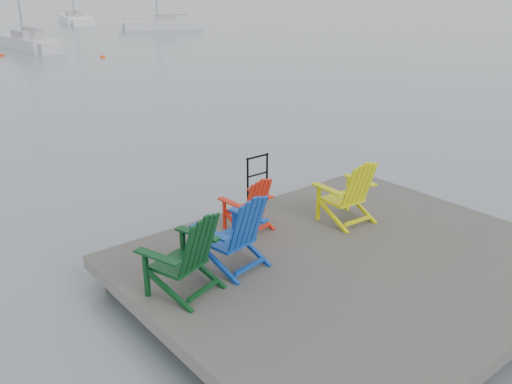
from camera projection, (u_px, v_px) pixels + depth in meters
ground at (349, 287)px, 8.02m from camera, size 400.00×400.00×0.00m
dock at (350, 267)px, 7.89m from camera, size 6.00×5.00×1.40m
handrail at (257, 175)px, 9.56m from camera, size 0.48×0.04×0.90m
chair_green at (186, 253)px, 6.76m from camera, size 1.05×1.00×1.12m
chair_blue at (236, 231)px, 7.36m from camera, size 0.98×0.92×1.11m
chair_red at (250, 203)px, 8.55m from camera, size 0.75×0.70×0.91m
chair_yellow at (349, 191)px, 8.81m from camera, size 0.90×0.84×1.09m
sailboat_near at (27, 43)px, 36.40m from camera, size 2.36×7.72×10.64m
sailboat_mid at (76, 19)px, 59.59m from camera, size 5.08×10.35×13.62m
sailboat_far at (162, 26)px, 50.95m from camera, size 6.72×4.67×9.46m
buoy_b at (2, 56)px, 32.94m from camera, size 0.31×0.31×0.31m
buoy_c at (103, 58)px, 32.24m from camera, size 0.31×0.31×0.31m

